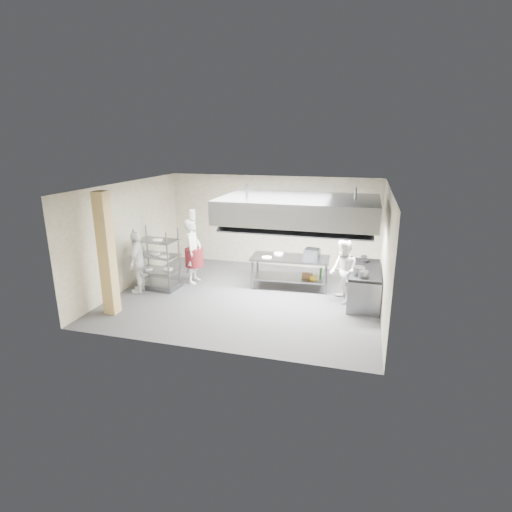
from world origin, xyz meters
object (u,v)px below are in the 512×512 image
(chef_head, at_px, (193,251))
(cooking_range, at_px, (364,286))
(griddle, at_px, (312,252))
(island, at_px, (290,272))
(chef_line, at_px, (343,271))
(pass_rack, at_px, (158,259))
(stockpot, at_px, (359,271))
(chef_plating, at_px, (138,262))

(chef_head, bearing_deg, cooking_range, -96.51)
(griddle, bearing_deg, cooking_range, -17.77)
(island, height_order, cooking_range, island)
(chef_line, height_order, griddle, chef_line)
(pass_rack, bearing_deg, island, 21.48)
(island, height_order, stockpot, stockpot)
(chef_plating, bearing_deg, stockpot, 84.23)
(island, distance_m, chef_line, 1.71)
(stockpot, bearing_deg, island, 151.78)
(chef_head, distance_m, griddle, 3.47)
(island, xyz_separation_m, pass_rack, (-3.63, -1.03, 0.42))
(island, distance_m, chef_head, 2.90)
(pass_rack, bearing_deg, stockpot, 5.61)
(island, distance_m, griddle, 0.85)
(chef_plating, bearing_deg, island, 100.13)
(cooking_range, relative_size, chef_line, 1.20)
(chef_head, bearing_deg, island, -87.94)
(island, distance_m, pass_rack, 3.80)
(pass_rack, xyz_separation_m, chef_plating, (-0.37, -0.42, -0.01))
(griddle, bearing_deg, stockpot, -34.64)
(chef_plating, distance_m, griddle, 4.90)
(chef_line, distance_m, griddle, 1.36)
(chef_head, xyz_separation_m, griddle, (3.42, 0.61, 0.05))
(griddle, distance_m, stockpot, 1.88)
(griddle, relative_size, stockpot, 1.42)
(cooking_range, xyz_separation_m, chef_head, (-4.92, 0.17, 0.54))
(cooking_range, bearing_deg, pass_rack, -174.66)
(chef_head, height_order, griddle, chef_head)
(chef_plating, relative_size, griddle, 4.20)
(chef_head, distance_m, stockpot, 4.82)
(cooking_range, height_order, griddle, griddle)
(chef_line, distance_m, stockpot, 0.55)
(island, xyz_separation_m, stockpot, (1.92, -1.03, 0.55))
(cooking_range, bearing_deg, stockpot, -106.62)
(pass_rack, bearing_deg, chef_line, 9.47)
(island, relative_size, chef_plating, 1.27)
(chef_plating, xyz_separation_m, stockpot, (5.92, 0.42, 0.13))
(chef_head, height_order, stockpot, chef_head)
(chef_plating, relative_size, stockpot, 5.96)
(chef_line, height_order, stockpot, chef_line)
(stockpot, bearing_deg, chef_head, 171.58)
(island, relative_size, stockpot, 7.59)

